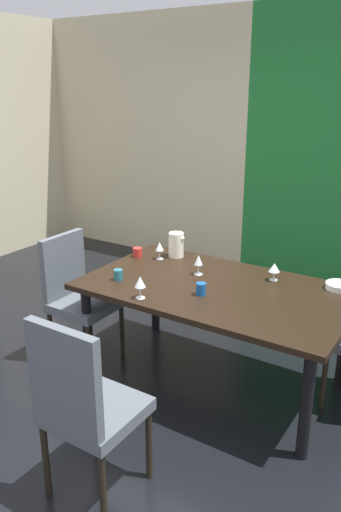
# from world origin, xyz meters

# --- Properties ---
(ground_plane) EXTENTS (5.85, 5.27, 0.02)m
(ground_plane) POSITION_xyz_m (0.00, 0.00, -0.01)
(ground_plane) COLOR black
(back_panel_interior) EXTENTS (2.82, 0.10, 2.80)m
(back_panel_interior) POSITION_xyz_m (-1.52, 2.59, 1.40)
(back_panel_interior) COLOR beige
(back_panel_interior) RESTS_ON ground_plane
(dining_table) EXTENTS (1.81, 1.06, 0.73)m
(dining_table) POSITION_xyz_m (0.70, 0.37, 0.66)
(dining_table) COLOR black
(dining_table) RESTS_ON ground_plane
(chair_head_near) EXTENTS (0.44, 0.44, 1.03)m
(chair_head_near) POSITION_xyz_m (0.67, -0.94, 0.57)
(chair_head_near) COLOR #4E545B
(chair_head_near) RESTS_ON ground_plane
(chair_left_near) EXTENTS (0.45, 0.44, 0.98)m
(chair_left_near) POSITION_xyz_m (-0.33, 0.09, 0.55)
(chair_left_near) COLOR #4E545B
(chair_left_near) RESTS_ON ground_plane
(wine_glass_left) EXTENTS (0.07, 0.07, 0.15)m
(wine_glass_left) POSITION_xyz_m (0.38, -0.07, 0.84)
(wine_glass_left) COLOR silver
(wine_glass_left) RESTS_ON dining_table
(wine_glass_near_shelf) EXTENTS (0.06, 0.06, 0.14)m
(wine_glass_near_shelf) POSITION_xyz_m (0.06, 0.63, 0.83)
(wine_glass_near_shelf) COLOR silver
(wine_glass_near_shelf) RESTS_ON dining_table
(wine_glass_north) EXTENTS (0.06, 0.06, 0.15)m
(wine_glass_north) POSITION_xyz_m (0.49, 0.50, 0.84)
(wine_glass_north) COLOR silver
(wine_glass_north) RESTS_ON dining_table
(wine_glass_east) EXTENTS (0.08, 0.08, 0.13)m
(wine_glass_east) POSITION_xyz_m (0.99, 0.69, 0.82)
(wine_glass_east) COLOR silver
(wine_glass_east) RESTS_ON dining_table
(serving_bowl_rear) EXTENTS (0.18, 0.18, 0.04)m
(serving_bowl_rear) POSITION_xyz_m (1.42, 0.78, 0.75)
(serving_bowl_rear) COLOR white
(serving_bowl_rear) RESTS_ON dining_table
(cup_front) EXTENTS (0.07, 0.07, 0.07)m
(cup_front) POSITION_xyz_m (-0.12, 0.58, 0.77)
(cup_front) COLOR red
(cup_front) RESTS_ON dining_table
(cup_west) EXTENTS (0.07, 0.07, 0.08)m
(cup_west) POSITION_xyz_m (0.68, 0.19, 0.77)
(cup_west) COLOR #144C92
(cup_west) RESTS_ON dining_table
(cup_center) EXTENTS (0.06, 0.06, 0.08)m
(cup_center) POSITION_xyz_m (0.07, 0.10, 0.77)
(cup_center) COLOR #266372
(cup_center) RESTS_ON dining_table
(pitcher_south) EXTENTS (0.13, 0.12, 0.20)m
(pitcher_south) POSITION_xyz_m (0.14, 0.75, 0.83)
(pitcher_south) COLOR white
(pitcher_south) RESTS_ON dining_table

